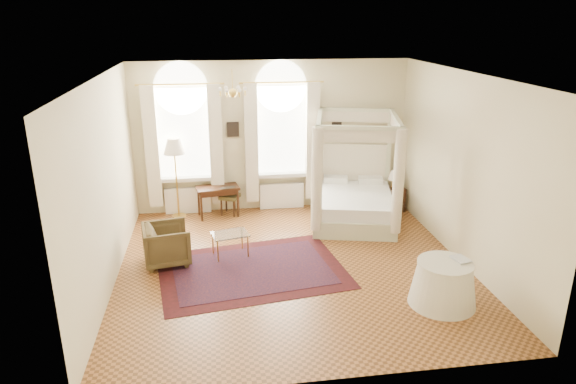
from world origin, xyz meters
The scene contains 18 objects.
ground centered at (0.00, 0.00, 0.00)m, with size 6.00×6.00×0.00m, color #9B5D2D.
room_walls centered at (0.00, 0.00, 1.98)m, with size 6.00×6.00×6.00m.
window_left centered at (-1.90, 2.87, 1.49)m, with size 1.62×0.27×3.29m.
window_right centered at (0.20, 2.87, 1.49)m, with size 1.62×0.27×3.29m.
chandelier centered at (-0.90, 1.20, 2.91)m, with size 0.51×0.45×0.50m.
wall_pictures centered at (0.09, 2.97, 1.89)m, with size 2.54×0.03×0.39m.
canopy_bed centered at (1.60, 1.87, 0.52)m, with size 2.13×2.42×2.27m.
nightstand centered at (2.70, 2.38, 0.27)m, with size 0.37×0.34×0.53m, color #361E0E.
nightstand_lamp centered at (2.67, 2.44, 0.79)m, with size 0.26×0.26×0.38m.
writing_desk centered at (-1.24, 2.61, 0.58)m, with size 0.97×0.61×0.68m.
laptop centered at (-1.04, 2.50, 0.69)m, with size 0.34×0.22×0.03m, color black.
stool centered at (-0.98, 2.70, 0.37)m, with size 0.51×0.51×0.45m.
armchair centered at (-2.18, 0.47, 0.36)m, with size 0.77×0.79×0.72m, color #42351C.
coffee_table centered at (-1.06, 0.59, 0.40)m, with size 0.73×0.59×0.44m.
floor_lamp centered at (-2.10, 2.70, 1.50)m, with size 0.45×0.45×1.76m.
oriental_rug centered at (-0.72, -0.05, 0.01)m, with size 3.41×2.67×0.01m.
side_table centered at (2.07, -1.54, 0.34)m, with size 1.02×1.02×0.69m.
book centered at (2.22, -1.52, 0.71)m, with size 0.21×0.29×0.03m, color black.
Camera 1 is at (-1.27, -8.00, 4.19)m, focal length 32.00 mm.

